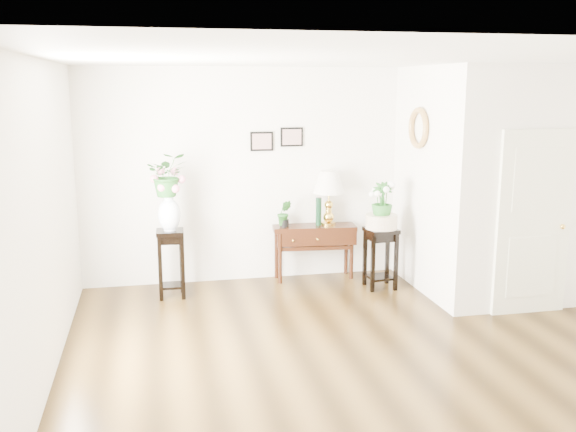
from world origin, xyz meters
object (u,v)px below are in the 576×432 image
object	(u,v)px
table_lamp	(329,199)
plant_stand_a	(171,264)
console_table	(314,252)
plant_stand_b	(380,258)

from	to	relation	value
table_lamp	plant_stand_a	size ratio (longest dim) A/B	0.87
console_table	table_lamp	bearing A→B (deg)	5.86
console_table	table_lamp	distance (m)	0.74
console_table	plant_stand_b	world-z (taller)	plant_stand_b
plant_stand_a	plant_stand_b	world-z (taller)	plant_stand_a
table_lamp	console_table	bearing A→B (deg)	180.00
console_table	plant_stand_a	xyz separation A→B (m)	(-1.90, -0.37, 0.05)
console_table	plant_stand_a	bearing A→B (deg)	-163.16
table_lamp	plant_stand_a	bearing A→B (deg)	-170.02
console_table	plant_stand_b	bearing A→B (deg)	-31.90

